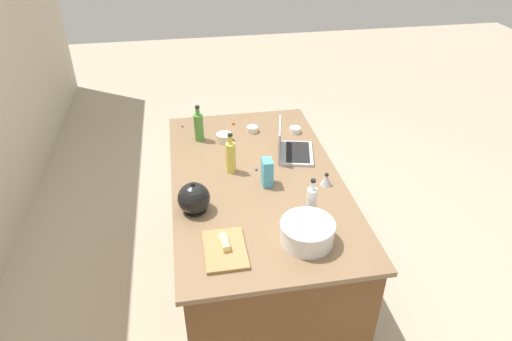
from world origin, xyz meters
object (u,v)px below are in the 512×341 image
bottle_oil (231,157)px  ramekin_small (252,129)px  laptop (291,148)px  bottle_olive (199,127)px  butter_stick_left (224,242)px  ramekin_wide (295,130)px  bottle_vinegar (312,202)px  kitchen_timer (326,180)px  cutting_board (225,250)px  ramekin_medium (224,137)px  mixing_bowl_large (307,232)px  kettle (194,199)px  candy_bag (267,172)px

bottle_oil → ramekin_small: size_ratio=3.20×
laptop → bottle_olive: bearing=62.4°
butter_stick_left → ramekin_wide: bearing=-29.9°
bottle_vinegar → kitchen_timer: size_ratio=3.16×
ramekin_small → cutting_board: bearing=164.2°
butter_stick_left → ramekin_medium: size_ratio=1.00×
bottle_olive → bottle_vinegar: size_ratio=1.07×
bottle_oil → ramekin_medium: bearing=-0.3°
ramekin_small → kitchen_timer: (-0.74, -0.33, 0.01)m
bottle_oil → ramekin_medium: size_ratio=2.43×
bottle_olive → mixing_bowl_large: bearing=-158.3°
kettle → laptop: bearing=-53.5°
kettle → kitchen_timer: 0.80m
kettle → cutting_board: (-0.36, -0.13, -0.07)m
bottle_oil → ramekin_medium: (0.40, -0.00, -0.08)m
laptop → cutting_board: 1.01m
bottle_oil → candy_bag: (-0.18, -0.19, -0.02)m
ramekin_wide → candy_bag: size_ratio=0.47×
kitchen_timer → candy_bag: 0.36m
butter_stick_left → mixing_bowl_large: bearing=-93.7°
ramekin_medium → ramekin_wide: size_ratio=1.38×
mixing_bowl_large → bottle_olive: 1.25m
bottle_vinegar → butter_stick_left: size_ratio=2.21×
ramekin_small → ramekin_medium: 0.24m
ramekin_small → kettle: bearing=151.2°
mixing_bowl_large → candy_bag: bearing=10.4°
kitchen_timer → butter_stick_left: bearing=123.8°
bottle_vinegar → cutting_board: bearing=111.1°
bottle_vinegar → kitchen_timer: (0.28, -0.18, -0.06)m
candy_bag → ramekin_small: bearing=-2.0°
bottle_olive → bottle_vinegar: bearing=-151.0°
laptop → bottle_oil: 0.44m
kettle → candy_bag: bearing=-68.1°
cutting_board → ramekin_wide: ramekin_wide is taller
mixing_bowl_large → candy_bag: size_ratio=1.65×
kettle → ramekin_wide: kettle is taller
mixing_bowl_large → bottle_vinegar: size_ratio=1.15×
mixing_bowl_large → cutting_board: 0.42m
mixing_bowl_large → bottle_olive: size_ratio=1.08×
laptop → kettle: bearing=126.5°
bottle_vinegar → butter_stick_left: 0.52m
ramekin_medium → candy_bag: (-0.58, -0.19, 0.06)m
mixing_bowl_large → butter_stick_left: size_ratio=2.55×
laptop → mixing_bowl_large: laptop is taller
laptop → mixing_bowl_large: (-0.86, 0.12, 0.02)m
laptop → candy_bag: laptop is taller
butter_stick_left → candy_bag: candy_bag is taller
ramekin_medium → ramekin_wide: bearing=-86.0°
laptop → candy_bag: bearing=144.8°
ramekin_small → bottle_olive: bearing=97.8°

